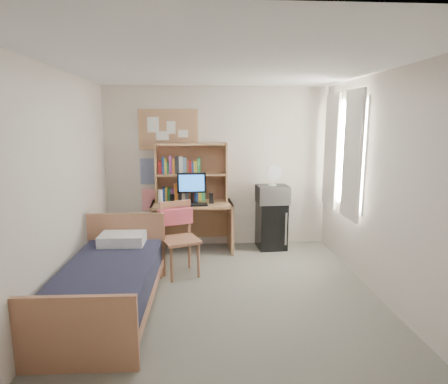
{
  "coord_description": "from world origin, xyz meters",
  "views": [
    {
      "loc": [
        -0.28,
        -4.0,
        2.02
      ],
      "look_at": [
        0.05,
        1.2,
        1.06
      ],
      "focal_mm": 30.0,
      "sensor_mm": 36.0,
      "label": 1
    }
  ],
  "objects": [
    {
      "name": "desk_chair",
      "position": [
        -0.55,
        0.81,
        0.5
      ],
      "size": [
        0.64,
        0.64,
        0.99
      ],
      "primitive_type": "cube",
      "rotation": [
        0.0,
        0.0,
        0.36
      ],
      "color": "#AD7552",
      "rests_on": "floor"
    },
    {
      "name": "wall_left",
      "position": [
        -1.8,
        0.0,
        1.3
      ],
      "size": [
        0.04,
        4.2,
        2.6
      ],
      "primitive_type": "cube",
      "color": "silver",
      "rests_on": "floor"
    },
    {
      "name": "poster_japan",
      "position": [
        -1.1,
        2.09,
        0.78
      ],
      "size": [
        0.28,
        0.01,
        0.36
      ],
      "primitive_type": "cube",
      "color": "#EE2A44",
      "rests_on": "wall_back"
    },
    {
      "name": "hutch",
      "position": [
        -0.42,
        1.91,
        1.25
      ],
      "size": [
        1.14,
        0.32,
        0.93
      ],
      "primitive_type": "cube",
      "rotation": [
        0.0,
        0.0,
        0.03
      ],
      "color": "tan",
      "rests_on": "desk"
    },
    {
      "name": "wall_front",
      "position": [
        0.0,
        -2.1,
        1.3
      ],
      "size": [
        3.6,
        0.04,
        2.6
      ],
      "primitive_type": "cube",
      "color": "silver",
      "rests_on": "floor"
    },
    {
      "name": "wall_back",
      "position": [
        0.0,
        2.1,
        1.3
      ],
      "size": [
        3.6,
        0.04,
        2.6
      ],
      "primitive_type": "cube",
      "color": "silver",
      "rests_on": "floor"
    },
    {
      "name": "poster_wave",
      "position": [
        -1.1,
        2.09,
        1.25
      ],
      "size": [
        0.3,
        0.01,
        0.42
      ],
      "primitive_type": "cube",
      "color": "#243D93",
      "rests_on": "wall_back"
    },
    {
      "name": "speaker_right",
      "position": [
        -0.11,
        1.71,
        0.87
      ],
      "size": [
        0.07,
        0.07,
        0.16
      ],
      "primitive_type": "cube",
      "rotation": [
        0.0,
        0.0,
        0.03
      ],
      "color": "black",
      "rests_on": "desk"
    },
    {
      "name": "keyboard",
      "position": [
        -0.41,
        1.57,
        0.8
      ],
      "size": [
        0.48,
        0.16,
        0.02
      ],
      "primitive_type": "cube",
      "rotation": [
        0.0,
        0.0,
        0.03
      ],
      "color": "black",
      "rests_on": "desk"
    },
    {
      "name": "bulletin_board",
      "position": [
        -0.78,
        2.08,
        1.92
      ],
      "size": [
        0.94,
        0.03,
        0.64
      ],
      "primitive_type": "cube",
      "color": "tan",
      "rests_on": "wall_back"
    },
    {
      "name": "mini_fridge",
      "position": [
        0.87,
        1.84,
        0.38
      ],
      "size": [
        0.47,
        0.47,
        0.75
      ],
      "primitive_type": "cube",
      "rotation": [
        0.0,
        0.0,
        0.06
      ],
      "color": "black",
      "rests_on": "floor"
    },
    {
      "name": "desk_fan",
      "position": [
        0.87,
        1.82,
        1.19
      ],
      "size": [
        0.26,
        0.26,
        0.3
      ],
      "primitive_type": "cylinder",
      "rotation": [
        0.0,
        0.0,
        0.06
      ],
      "color": "white",
      "rests_on": "microwave"
    },
    {
      "name": "water_bottle",
      "position": [
        -0.89,
        1.65,
        0.9
      ],
      "size": [
        0.07,
        0.07,
        0.23
      ],
      "primitive_type": "cylinder",
      "rotation": [
        0.0,
        0.0,
        0.03
      ],
      "color": "white",
      "rests_on": "desk"
    },
    {
      "name": "speaker_left",
      "position": [
        -0.71,
        1.7,
        0.87
      ],
      "size": [
        0.07,
        0.07,
        0.16
      ],
      "primitive_type": "cube",
      "rotation": [
        0.0,
        0.0,
        0.03
      ],
      "color": "black",
      "rests_on": "desk"
    },
    {
      "name": "curtain_left",
      "position": [
        1.72,
        0.8,
        1.6
      ],
      "size": [
        0.04,
        0.55,
        1.7
      ],
      "primitive_type": "cube",
      "color": "white",
      "rests_on": "wall_right"
    },
    {
      "name": "desk",
      "position": [
        -0.42,
        1.77,
        0.39
      ],
      "size": [
        1.28,
        0.67,
        0.79
      ],
      "primitive_type": "cube",
      "rotation": [
        0.0,
        0.0,
        0.03
      ],
      "color": "tan",
      "rests_on": "floor"
    },
    {
      "name": "wall_right",
      "position": [
        1.8,
        0.0,
        1.3
      ],
      "size": [
        0.04,
        4.2,
        2.6
      ],
      "primitive_type": "cube",
      "color": "silver",
      "rests_on": "floor"
    },
    {
      "name": "ceiling",
      "position": [
        0.0,
        0.0,
        2.6
      ],
      "size": [
        3.6,
        4.2,
        0.02
      ],
      "primitive_type": "cube",
      "color": "white",
      "rests_on": "wall_back"
    },
    {
      "name": "floor",
      "position": [
        0.0,
        0.0,
        -0.01
      ],
      "size": [
        3.6,
        4.2,
        0.02
      ],
      "primitive_type": "cube",
      "color": "gray",
      "rests_on": "ground"
    },
    {
      "name": "hoodie",
      "position": [
        -0.62,
        0.99,
        0.77
      ],
      "size": [
        0.48,
        0.29,
        0.22
      ],
      "primitive_type": "cube",
      "rotation": [
        0.0,
        0.0,
        0.36
      ],
      "color": "#F15B6B",
      "rests_on": "desk_chair"
    },
    {
      "name": "pillow",
      "position": [
        -1.26,
        0.57,
        0.59
      ],
      "size": [
        0.56,
        0.4,
        0.13
      ],
      "primitive_type": "cube",
      "rotation": [
        0.0,
        0.0,
        -0.02
      ],
      "color": "white",
      "rests_on": "bed"
    },
    {
      "name": "window_unit",
      "position": [
        1.75,
        1.2,
        1.6
      ],
      "size": [
        0.1,
        1.4,
        1.7
      ],
      "primitive_type": "cube",
      "color": "white",
      "rests_on": "wall_right"
    },
    {
      "name": "curtain_right",
      "position": [
        1.72,
        1.6,
        1.6
      ],
      "size": [
        0.04,
        0.55,
        1.7
      ],
      "primitive_type": "cube",
      "color": "white",
      "rests_on": "wall_right"
    },
    {
      "name": "monitor",
      "position": [
        -0.41,
        1.71,
        1.02
      ],
      "size": [
        0.44,
        0.05,
        0.47
      ],
      "primitive_type": "cube",
      "rotation": [
        0.0,
        0.0,
        0.03
      ],
      "color": "black",
      "rests_on": "desk"
    },
    {
      "name": "bed",
      "position": [
        -1.28,
        -0.18,
        0.26
      ],
      "size": [
        1.0,
        1.94,
        0.53
      ],
      "primitive_type": "cube",
      "rotation": [
        0.0,
        0.0,
        -0.02
      ],
      "color": "#1B1D32",
      "rests_on": "floor"
    },
    {
      "name": "microwave",
      "position": [
        0.87,
        1.82,
        0.9
      ],
      "size": [
        0.52,
        0.41,
        0.29
      ],
      "primitive_type": "cube",
      "rotation": [
        0.0,
        0.0,
        0.06
      ],
      "color": "#BCBCC1",
      "rests_on": "mini_fridge"
    }
  ]
}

